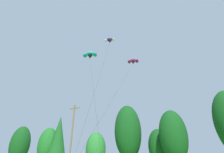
{
  "coord_description": "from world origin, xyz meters",
  "views": [
    {
      "loc": [
        7.29,
        6.26,
        1.85
      ],
      "look_at": [
        -0.42,
        24.58,
        12.25
      ],
      "focal_mm": 27.87,
      "sensor_mm": 36.0,
      "label": 1
    }
  ],
  "objects": [
    {
      "name": "parafoil_kite_mid_teal",
      "position": [
        -9.58,
        33.78,
        23.85
      ],
      "size": [
        11.91,
        14.44,
        23.55
      ],
      "color": "teal"
    },
    {
      "name": "treeline_tree_e",
      "position": [
        -4.33,
        42.56,
        8.58
      ],
      "size": [
        5.62,
        5.62,
        14.17
      ],
      "color": "#472D19",
      "rests_on": "ground_plane"
    },
    {
      "name": "utility_pole",
      "position": [
        -11.49,
        32.71,
        6.41
      ],
      "size": [
        2.2,
        0.26,
        12.27
      ],
      "color": "brown",
      "rests_on": "ground_plane"
    },
    {
      "name": "treeline_tree_f",
      "position": [
        1.57,
        43.93,
        5.38
      ],
      "size": [
        4.2,
        4.2,
        8.88
      ],
      "color": "#472D19",
      "rests_on": "ground_plane"
    },
    {
      "name": "treeline_tree_d",
      "position": [
        -10.77,
        40.52,
        5.15
      ],
      "size": [
        4.1,
        4.1,
        8.51
      ],
      "color": "#472D19",
      "rests_on": "ground_plane"
    },
    {
      "name": "parafoil_kite_far_magenta",
      "position": [
        -1.34,
        39.29,
        23.43
      ],
      "size": [
        3.28,
        18.6,
        22.56
      ],
      "color": "#D12893"
    },
    {
      "name": "treeline_tree_a",
      "position": [
        -33.71,
        41.57,
        7.12
      ],
      "size": [
        4.98,
        4.98,
        11.76
      ],
      "color": "#472D19",
      "rests_on": "ground_plane"
    },
    {
      "name": "parafoil_kite_high_purple",
      "position": [
        -4.32,
        32.6,
        25.45
      ],
      "size": [
        2.5,
        11.86,
        24.4
      ],
      "color": "purple"
    },
    {
      "name": "treeline_tree_c",
      "position": [
        -21.81,
        41.84,
        8.39
      ],
      "size": [
        4.55,
        4.55,
        13.39
      ],
      "color": "#472D19",
      "rests_on": "ground_plane"
    },
    {
      "name": "treeline_tree_g",
      "position": [
        4.83,
        40.35,
        6.93
      ],
      "size": [
        4.89,
        4.89,
        11.44
      ],
      "color": "#472D19",
      "rests_on": "ground_plane"
    },
    {
      "name": "treeline_tree_b",
      "position": [
        -24.54,
        41.71,
        6.49
      ],
      "size": [
        4.69,
        4.69,
        10.72
      ],
      "color": "#472D19",
      "rests_on": "ground_plane"
    }
  ]
}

